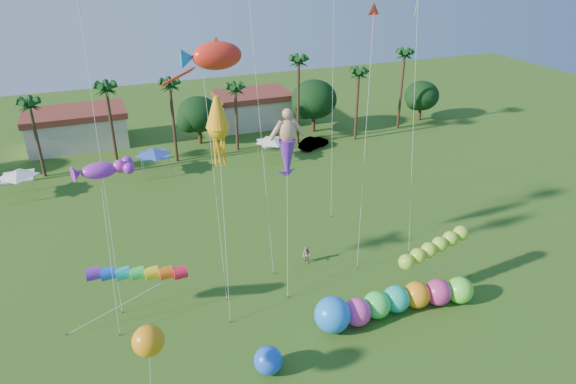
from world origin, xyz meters
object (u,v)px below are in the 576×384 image
object	(u,v)px
car_b	(314,143)
caterpillar_inflatable	(389,303)
blue_ball	(268,360)
spectator_b	(306,255)

from	to	relation	value
car_b	caterpillar_inflatable	xyz separation A→B (m)	(-8.32, -32.44, 0.36)
car_b	caterpillar_inflatable	bearing A→B (deg)	141.17
car_b	caterpillar_inflatable	size ratio (longest dim) A/B	0.34
blue_ball	caterpillar_inflatable	bearing A→B (deg)	11.53
caterpillar_inflatable	blue_ball	distance (m)	10.11
car_b	blue_ball	size ratio (longest dim) A/B	2.38
car_b	spectator_b	xyz separation A→B (m)	(-11.30, -24.20, 0.08)
caterpillar_inflatable	spectator_b	bearing A→B (deg)	112.33
car_b	caterpillar_inflatable	distance (m)	33.49
car_b	caterpillar_inflatable	world-z (taller)	caterpillar_inflatable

